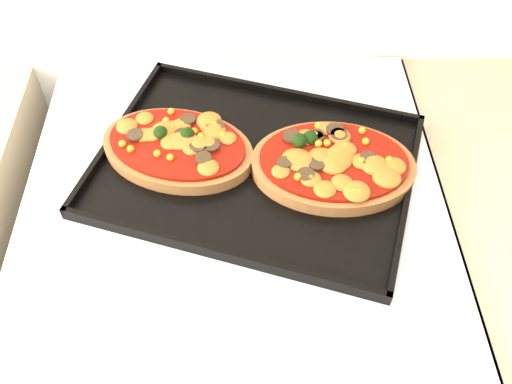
{
  "coord_description": "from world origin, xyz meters",
  "views": [
    {
      "loc": [
        0.07,
        1.19,
        1.53
      ],
      "look_at": [
        0.08,
        1.69,
        0.92
      ],
      "focal_mm": 40.0,
      "sensor_mm": 36.0,
      "label": 1
    }
  ],
  "objects_px": {
    "pizza_left": "(177,146)",
    "pizza_right": "(333,163)",
    "stove": "(241,333)",
    "baking_tray": "(255,164)"
  },
  "relations": [
    {
      "from": "pizza_left",
      "to": "pizza_right",
      "type": "bearing_deg",
      "value": -10.35
    },
    {
      "from": "stove",
      "to": "pizza_right",
      "type": "distance_m",
      "value": 0.5
    },
    {
      "from": "baking_tray",
      "to": "pizza_right",
      "type": "height_order",
      "value": "pizza_right"
    },
    {
      "from": "stove",
      "to": "baking_tray",
      "type": "bearing_deg",
      "value": 51.25
    },
    {
      "from": "stove",
      "to": "baking_tray",
      "type": "relative_size",
      "value": 2.06
    },
    {
      "from": "baking_tray",
      "to": "pizza_right",
      "type": "distance_m",
      "value": 0.11
    },
    {
      "from": "stove",
      "to": "baking_tray",
      "type": "xyz_separation_m",
      "value": [
        0.03,
        0.04,
        0.47
      ]
    },
    {
      "from": "baking_tray",
      "to": "pizza_right",
      "type": "xyz_separation_m",
      "value": [
        0.11,
        -0.02,
        0.01
      ]
    },
    {
      "from": "baking_tray",
      "to": "pizza_left",
      "type": "xyz_separation_m",
      "value": [
        -0.11,
        0.02,
        0.01
      ]
    },
    {
      "from": "stove",
      "to": "pizza_right",
      "type": "xyz_separation_m",
      "value": [
        0.14,
        0.02,
        0.48
      ]
    }
  ]
}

